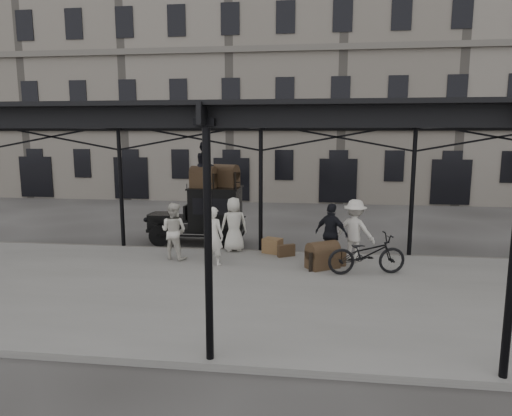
% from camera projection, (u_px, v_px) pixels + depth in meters
% --- Properties ---
extents(ground, '(120.00, 120.00, 0.00)m').
position_uv_depth(ground, '(253.00, 271.00, 13.95)').
color(ground, '#383533').
rests_on(ground, ground).
extents(platform, '(28.00, 8.00, 0.15)m').
position_uv_depth(platform, '(243.00, 291.00, 11.98)').
color(platform, slate).
rests_on(platform, ground).
extents(canopy, '(22.50, 9.00, 4.74)m').
position_uv_depth(canopy, '(244.00, 116.00, 11.52)').
color(canopy, black).
rests_on(canopy, ground).
extents(building_frontage, '(64.00, 8.00, 14.00)m').
position_uv_depth(building_frontage, '(289.00, 90.00, 30.43)').
color(building_frontage, slate).
rests_on(building_frontage, ground).
extents(taxi, '(3.65, 1.55, 2.18)m').
position_uv_depth(taxi, '(208.00, 212.00, 17.29)').
color(taxi, black).
rests_on(taxi, ground).
extents(porter_left, '(0.77, 0.62, 1.82)m').
position_uv_depth(porter_left, '(213.00, 236.00, 13.96)').
color(porter_left, silver).
rests_on(porter_left, platform).
extents(porter_midleft, '(1.04, 0.91, 1.84)m').
position_uv_depth(porter_midleft, '(174.00, 231.00, 14.64)').
color(porter_midleft, beige).
rests_on(porter_midleft, platform).
extents(porter_centre, '(1.05, 0.85, 1.87)m').
position_uv_depth(porter_centre, '(234.00, 224.00, 15.65)').
color(porter_centre, beige).
rests_on(porter_centre, platform).
extents(porter_official, '(1.19, 0.97, 1.89)m').
position_uv_depth(porter_official, '(331.00, 234.00, 14.11)').
color(porter_official, black).
rests_on(porter_official, platform).
extents(porter_right, '(1.47, 1.19, 1.98)m').
position_uv_depth(porter_right, '(355.00, 231.00, 14.37)').
color(porter_right, beige).
rests_on(porter_right, platform).
extents(bicycle, '(2.38, 1.25, 1.19)m').
position_uv_depth(bicycle, '(367.00, 254.00, 13.11)').
color(bicycle, black).
rests_on(bicycle, platform).
extents(porter_roof, '(0.83, 0.96, 1.69)m').
position_uv_depth(porter_roof, '(205.00, 165.00, 16.90)').
color(porter_roof, black).
rests_on(porter_roof, taxi).
extents(steamer_trunk_roof_near, '(0.99, 0.70, 0.67)m').
position_uv_depth(steamer_trunk_roof_near, '(203.00, 179.00, 16.85)').
color(steamer_trunk_roof_near, '#493122').
rests_on(steamer_trunk_roof_near, taxi).
extents(steamer_trunk_roof_far, '(1.09, 0.87, 0.70)m').
position_uv_depth(steamer_trunk_roof_far, '(226.00, 177.00, 17.19)').
color(steamer_trunk_roof_far, '#493122').
rests_on(steamer_trunk_roof_far, taxi).
extents(steamer_trunk_platform, '(1.09, 0.99, 0.68)m').
position_uv_depth(steamer_trunk_platform, '(323.00, 257.00, 13.72)').
color(steamer_trunk_platform, '#493122').
rests_on(steamer_trunk_platform, platform).
extents(wicker_hamper, '(0.73, 0.64, 0.50)m').
position_uv_depth(wicker_hamper, '(272.00, 246.00, 15.48)').
color(wicker_hamper, brown).
rests_on(wicker_hamper, platform).
extents(suitcase_upright, '(0.32, 0.62, 0.45)m').
position_uv_depth(suitcase_upright, '(341.00, 257.00, 14.17)').
color(suitcase_upright, '#493122').
rests_on(suitcase_upright, platform).
extents(suitcase_flat, '(0.59, 0.43, 0.40)m').
position_uv_depth(suitcase_flat, '(286.00, 251.00, 15.02)').
color(suitcase_flat, '#493122').
rests_on(suitcase_flat, platform).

